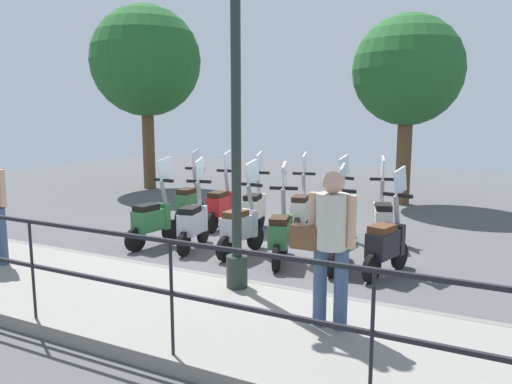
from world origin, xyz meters
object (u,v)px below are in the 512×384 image
Objects in this scene: scooter_far_0 at (382,218)px; scooter_far_4 at (221,205)px; lamp_post_near at (236,135)px; pedestrian_with_bag at (329,238)px; tree_distant at (408,71)px; scooter_far_5 at (190,201)px; scooter_near_1 at (337,237)px; scooter_near_3 at (241,226)px; scooter_near_0 at (387,243)px; scooter_far_1 at (334,215)px; scooter_far_2 at (301,209)px; tree_large at (146,62)px; scooter_far_3 at (255,208)px; scooter_near_2 at (281,233)px; scooter_near_4 at (193,222)px; scooter_near_5 at (153,219)px.

scooter_far_0 is 3.17m from scooter_far_4.
lamp_post_near reaches higher than scooter_far_0.
tree_distant reaches higher than pedestrian_with_bag.
scooter_far_4 is at bearing -102.36° from scooter_far_5.
lamp_post_near is at bearing -145.85° from scooter_far_5.
scooter_near_1 is 1.00× the size of scooter_near_3.
pedestrian_with_bag is 1.03× the size of scooter_near_0.
pedestrian_with_bag reaches higher than scooter_far_0.
pedestrian_with_bag is at bearing -166.73° from scooter_near_0.
scooter_far_1 is (-0.14, 0.83, 0.00)m from scooter_far_0.
scooter_near_0 is at bearing -1.14° from pedestrian_with_bag.
scooter_far_0 is 1.00× the size of scooter_far_4.
scooter_far_0 is at bearing -106.17° from scooter_far_2.
scooter_near_1 is 1.00× the size of scooter_far_4.
tree_large is 7.46m from tree_distant.
scooter_near_0 is at bearing -40.26° from lamp_post_near.
scooter_near_1 is (-5.82, -0.15, -2.80)m from tree_distant.
lamp_post_near is at bearing -134.95° from tree_large.
pedestrian_with_bag is 1.03× the size of scooter_far_3.
scooter_near_0 and scooter_far_2 have the same top height.
scooter_near_2 and scooter_far_1 have the same top height.
scooter_near_2 is at bearing -102.63° from scooter_near_4.
scooter_far_4 is (3.80, 3.51, -0.60)m from pedestrian_with_bag.
scooter_near_0 is at bearing -117.02° from scooter_far_5.
scooter_far_0 is (1.62, 0.43, 0.00)m from scooter_near_0.
scooter_far_5 is at bearing 23.29° from scooter_near_5.
tree_large is 7.29m from scooter_far_3.
scooter_near_0 is 1.67m from scooter_far_0.
scooter_far_4 is (-0.02, 0.74, 0.00)m from scooter_far_3.
scooter_near_5 is 1.83m from scooter_far_5.
scooter_far_2 is at bearing 8.65° from lamp_post_near.
scooter_near_3 is (-0.03, 1.61, 0.00)m from scooter_near_1.
scooter_near_4 is at bearing 73.11° from scooter_near_2.
tree_large reaches higher than scooter_near_0.
scooter_near_5 and scooter_far_0 have the same top height.
tree_large is 6.20m from scooter_far_5.
scooter_far_4 is at bearing 81.08° from scooter_far_3.
pedestrian_with_bag is at bearing -136.66° from scooter_near_4.
scooter_near_3 is 1.00× the size of scooter_far_0.
scooter_near_4 is 1.00× the size of scooter_far_1.
scooter_far_5 is (0.04, 1.54, 0.00)m from scooter_far_3.
tree_distant is 5.53m from scooter_far_3.
scooter_far_4 is (-0.15, 3.17, 0.00)m from scooter_far_0.
tree_distant reaches higher than scooter_far_1.
scooter_near_3 is at bearing 157.36° from scooter_far_2.
scooter_near_0 and scooter_near_5 have the same top height.
tree_distant is 3.02× the size of scooter_near_0.
scooter_far_1 and scooter_far_2 have the same top height.
scooter_near_4 is 1.00× the size of scooter_far_4.
scooter_far_1 is at bearing -94.19° from scooter_far_4.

